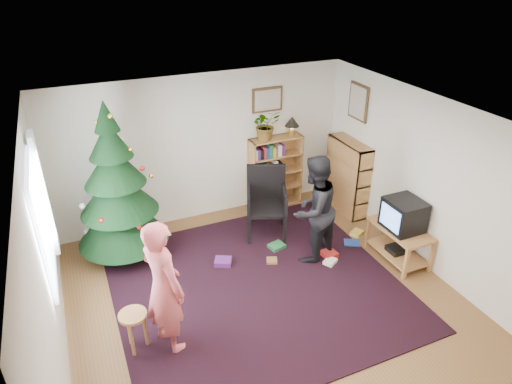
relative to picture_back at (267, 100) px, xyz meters
name	(u,v)px	position (x,y,z in m)	size (l,w,h in m)	color
floor	(265,300)	(-1.15, -2.48, -1.95)	(5.00, 5.00, 0.00)	brown
ceiling	(268,123)	(-1.15, -2.48, 0.55)	(5.00, 5.00, 0.00)	white
wall_back	(204,148)	(-1.15, 0.02, -0.70)	(5.00, 0.02, 2.50)	silver
wall_front	(401,375)	(-1.15, -4.97, -0.70)	(5.00, 0.02, 2.50)	silver
wall_left	(45,272)	(-3.65, -2.48, -0.70)	(0.02, 5.00, 2.50)	silver
wall_right	(427,183)	(1.35, -2.48, -0.70)	(0.02, 5.00, 2.50)	silver
rug	(257,286)	(-1.15, -2.17, -1.94)	(3.80, 3.60, 0.02)	black
window_pane	(42,222)	(-3.62, -1.88, -0.45)	(0.04, 1.20, 1.40)	silver
curtain	(44,194)	(-3.58, -1.18, -0.45)	(0.06, 0.35, 1.60)	white
picture_back	(267,100)	(0.00, 0.00, 0.00)	(0.55, 0.03, 0.42)	#4C3319
picture_right	(359,102)	(1.33, -0.73, 0.00)	(0.03, 0.50, 0.60)	#4C3319
christmas_tree	(118,195)	(-2.67, -0.63, -0.93)	(1.35, 1.35, 2.44)	#3F2816
bookshelf_back	(275,171)	(0.11, -0.14, -1.29)	(0.95, 0.30, 1.30)	#AB793D
bookshelf_right	(347,176)	(1.19, -0.81, -1.29)	(0.30, 0.95, 1.30)	#AB793D
tv_stand	(399,241)	(1.07, -2.43, -1.62)	(0.53, 0.95, 0.55)	#AB793D
crt_tv	(404,215)	(1.07, -2.43, -1.17)	(0.49, 0.53, 0.46)	black
armchair	(263,198)	(-0.47, -0.90, -1.33)	(0.81, 0.84, 1.14)	black
stool	(134,322)	(-2.89, -2.64, -1.53)	(0.32, 0.32, 0.54)	#AB793D
person_standing	(164,287)	(-2.51, -2.70, -1.10)	(0.62, 0.41, 1.70)	#CD5259
person_by_chair	(314,210)	(-0.11, -1.86, -1.12)	(0.81, 0.63, 1.67)	black
potted_plant	(266,125)	(-0.09, -0.14, -0.39)	(0.47, 0.41, 0.53)	gray
table_lamp	(292,123)	(0.41, -0.14, -0.42)	(0.26, 0.26, 0.34)	#A57F33
floor_clutter	(307,251)	(-0.12, -1.76, -1.91)	(2.51, 0.89, 0.08)	#A51E19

